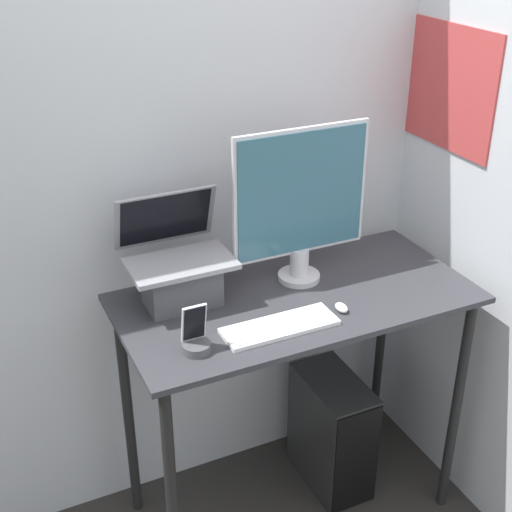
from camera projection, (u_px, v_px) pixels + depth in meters
name	position (u px, v px, depth m)	size (l,w,h in m)	color
wall_back	(248.00, 158.00, 2.48)	(6.00, 0.05, 2.60)	silver
desk	(295.00, 331.00, 2.40)	(1.18, 0.58, 0.94)	#333338
laptop	(179.00, 273.00, 2.26)	(0.33, 0.27, 0.35)	#4C4C51
monitor	(301.00, 205.00, 2.32)	(0.48, 0.14, 0.53)	silver
keyboard	(280.00, 326.00, 2.16)	(0.36, 0.12, 0.02)	white
mouse	(341.00, 308.00, 2.25)	(0.03, 0.06, 0.03)	white
cell_phone	(196.00, 340.00, 2.05)	(0.08, 0.08, 0.15)	#4C4C51
computer_tower	(332.00, 431.00, 2.79)	(0.20, 0.37, 0.48)	black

